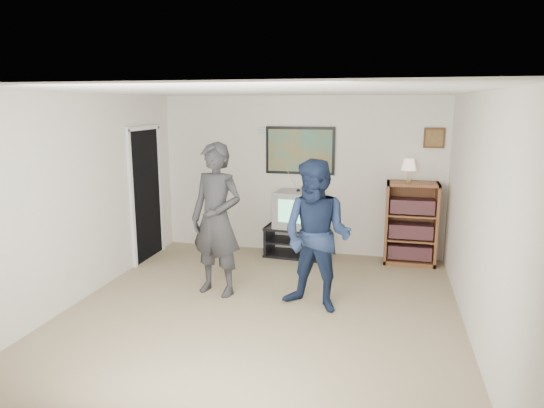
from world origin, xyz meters
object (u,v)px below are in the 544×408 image
at_px(media_stand, 296,241).
at_px(person_short, 317,236).
at_px(crt_television, 298,209).
at_px(bookshelf, 411,223).
at_px(person_tall, 217,220).

bearing_deg(media_stand, person_short, -68.63).
distance_m(crt_television, person_short, 2.02).
height_order(bookshelf, person_short, person_short).
distance_m(media_stand, person_short, 2.13).
height_order(bookshelf, person_tall, person_tall).
relative_size(media_stand, person_short, 0.56).
relative_size(crt_television, person_short, 0.38).
height_order(media_stand, crt_television, crt_television).
distance_m(bookshelf, person_short, 2.30).
bearing_deg(person_short, person_tall, -171.71).
xyz_separation_m(crt_television, bookshelf, (1.71, 0.05, -0.14)).
xyz_separation_m(media_stand, crt_television, (0.02, 0.00, 0.52)).
xyz_separation_m(media_stand, person_short, (0.59, -1.94, 0.64)).
relative_size(crt_television, bookshelf, 0.54).
relative_size(bookshelf, person_short, 0.70).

